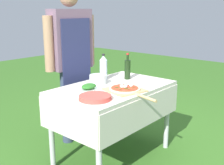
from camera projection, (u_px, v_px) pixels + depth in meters
ground_plane at (113, 156)px, 2.87m from camera, size 12.00×12.00×0.00m
prep_table at (113, 97)px, 2.70m from camera, size 1.18×0.74×0.75m
person_cook at (71, 54)px, 3.01m from camera, size 0.63×0.24×1.67m
pizza_on_peel at (126, 89)px, 2.52m from camera, size 0.37×0.58×0.05m
oil_bottle at (127, 69)px, 2.93m from camera, size 0.06×0.06×0.27m
water_bottle at (103, 67)px, 2.91m from camera, size 0.08×0.08×0.27m
herb_container at (89, 87)px, 2.57m from camera, size 0.23×0.20×0.05m
mixing_tub at (98, 79)px, 2.75m from camera, size 0.17×0.17×0.09m
plate_stack at (95, 97)px, 2.28m from camera, size 0.27×0.27×0.03m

